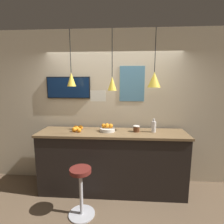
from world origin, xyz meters
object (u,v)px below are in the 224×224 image
object	(u,v)px
juice_bottle	(154,126)
mounted_tv	(68,88)
bar_stool	(81,186)
fruit_bowl	(107,128)
spread_jar	(136,129)

from	to	relation	value
juice_bottle	mounted_tv	world-z (taller)	mounted_tv
bar_stool	fruit_bowl	xyz separation A→B (m)	(0.32, 0.68, 0.69)
bar_stool	mounted_tv	distance (m)	1.77
spread_jar	mounted_tv	world-z (taller)	mounted_tv
fruit_bowl	bar_stool	bearing A→B (deg)	-115.49
bar_stool	spread_jar	distance (m)	1.28
mounted_tv	bar_stool	bearing A→B (deg)	-66.06
bar_stool	mounted_tv	world-z (taller)	mounted_tv
fruit_bowl	mounted_tv	xyz separation A→B (m)	(-0.77, 0.32, 0.70)
fruit_bowl	juice_bottle	size ratio (longest dim) A/B	1.12
fruit_bowl	mounted_tv	bearing A→B (deg)	157.19
juice_bottle	spread_jar	distance (m)	0.30
bar_stool	spread_jar	size ratio (longest dim) A/B	6.59
bar_stool	juice_bottle	world-z (taller)	juice_bottle
mounted_tv	spread_jar	bearing A→B (deg)	-14.20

